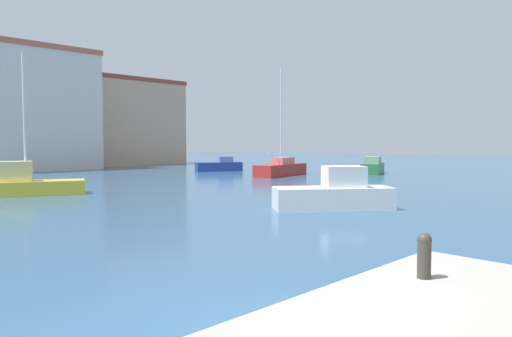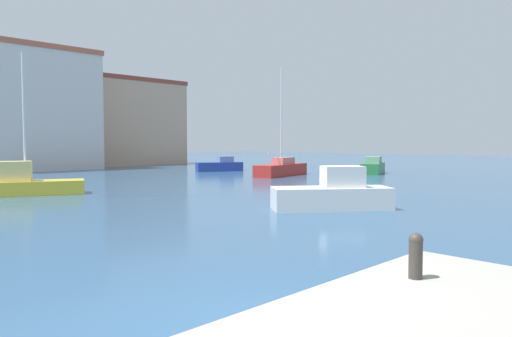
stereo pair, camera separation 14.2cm
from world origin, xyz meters
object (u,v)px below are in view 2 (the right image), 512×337
object	(u,v)px
motorboat_blue_far_right	(220,166)
sailboat_red_center_channel	(281,168)
motorboat_white_distant_east	(333,194)
mooring_bollard	(416,254)
sailboat_yellow_far_left	(24,184)
motorboat_green_behind_lamppost	(373,167)

from	to	relation	value
motorboat_blue_far_right	sailboat_red_center_channel	xyz separation A→B (m)	(-0.40, -8.31, 0.09)
sailboat_red_center_channel	motorboat_white_distant_east	xyz separation A→B (m)	(-13.08, -14.76, 0.01)
mooring_bollard	sailboat_red_center_channel	world-z (taller)	sailboat_red_center_channel
sailboat_yellow_far_left	motorboat_blue_far_right	xyz separation A→B (m)	(20.77, 8.50, -0.07)
sailboat_yellow_far_left	motorboat_green_behind_lamppost	distance (m)	28.46
sailboat_yellow_far_left	mooring_bollard	bearing A→B (deg)	-97.01
motorboat_blue_far_right	motorboat_white_distant_east	world-z (taller)	motorboat_white_distant_east
mooring_bollard	motorboat_green_behind_lamppost	xyz separation A→B (m)	(31.07, 19.53, -0.71)
motorboat_blue_far_right	motorboat_green_behind_lamppost	xyz separation A→B (m)	(7.45, -12.22, 0.06)
sailboat_yellow_far_left	motorboat_blue_far_right	size ratio (longest dim) A/B	1.63
motorboat_white_distant_east	motorboat_green_behind_lamppost	bearing A→B (deg)	27.40
mooring_bollard	motorboat_blue_far_right	size ratio (longest dim) A/B	0.13
sailboat_red_center_channel	motorboat_white_distant_east	distance (m)	19.72
mooring_bollard	sailboat_yellow_far_left	size ratio (longest dim) A/B	0.08
motorboat_blue_far_right	motorboat_white_distant_east	size ratio (longest dim) A/B	0.94
sailboat_yellow_far_left	sailboat_red_center_channel	xyz separation A→B (m)	(20.37, 0.19, 0.02)
motorboat_green_behind_lamppost	motorboat_blue_far_right	bearing A→B (deg)	121.36
sailboat_yellow_far_left	motorboat_green_behind_lamppost	xyz separation A→B (m)	(28.22, -3.72, -0.01)
mooring_bollard	motorboat_blue_far_right	xyz separation A→B (m)	(23.63, 31.75, -0.78)
sailboat_red_center_channel	motorboat_green_behind_lamppost	xyz separation A→B (m)	(7.85, -3.91, -0.03)
motorboat_white_distant_east	sailboat_red_center_channel	bearing A→B (deg)	48.45
mooring_bollard	sailboat_yellow_far_left	distance (m)	23.44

